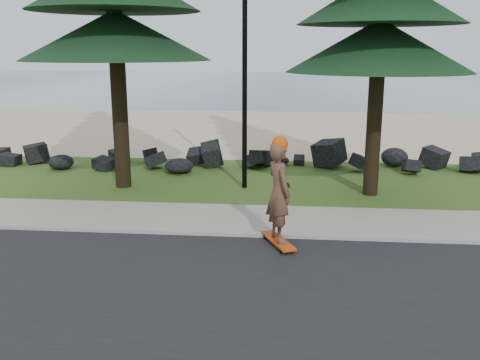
% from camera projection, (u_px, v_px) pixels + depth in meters
% --- Properties ---
extents(ground, '(160.00, 160.00, 0.00)m').
position_uv_depth(ground, '(233.00, 223.00, 12.29)').
color(ground, '#3D5C1C').
rests_on(ground, ground).
extents(road, '(160.00, 7.00, 0.02)m').
position_uv_depth(road, '(200.00, 318.00, 7.94)').
color(road, black).
rests_on(road, ground).
extents(kerb, '(160.00, 0.20, 0.10)m').
position_uv_depth(kerb, '(228.00, 234.00, 11.41)').
color(kerb, '#A29A91').
rests_on(kerb, ground).
extents(sidewalk, '(160.00, 2.00, 0.08)m').
position_uv_depth(sidewalk, '(233.00, 218.00, 12.48)').
color(sidewalk, '#A09386').
rests_on(sidewalk, ground).
extents(beach_sand, '(160.00, 15.00, 0.01)m').
position_uv_depth(beach_sand, '(264.00, 129.00, 26.31)').
color(beach_sand, '#D2B78C').
rests_on(beach_sand, ground).
extents(ocean, '(160.00, 58.00, 0.01)m').
position_uv_depth(ocean, '(280.00, 83.00, 61.58)').
color(ocean, '#375E69').
rests_on(ocean, ground).
extents(seawall_boulders, '(60.00, 2.40, 1.10)m').
position_uv_depth(seawall_boulders, '(251.00, 169.00, 17.71)').
color(seawall_boulders, black).
rests_on(seawall_boulders, ground).
extents(lamp_post, '(0.25, 0.14, 8.14)m').
position_uv_depth(lamp_post, '(245.00, 39.00, 14.39)').
color(lamp_post, black).
rests_on(lamp_post, ground).
extents(skateboarder, '(0.76, 1.22, 2.24)m').
position_uv_depth(skateboarder, '(279.00, 193.00, 10.57)').
color(skateboarder, '#BC3F0B').
rests_on(skateboarder, ground).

